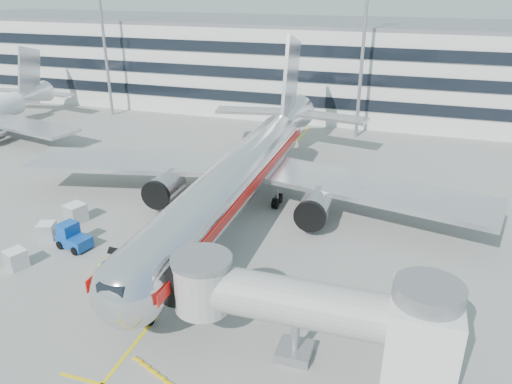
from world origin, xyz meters
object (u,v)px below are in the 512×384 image
(baggage_tug, at_px, (73,237))
(cargo_container_front, at_px, (16,259))
(main_jet, at_px, (242,173))
(cargo_container_right, at_px, (76,213))
(belt_loader, at_px, (128,263))
(cargo_container_left, at_px, (47,231))
(ramp_worker, at_px, (102,274))

(baggage_tug, height_order, cargo_container_front, baggage_tug)
(main_jet, xyz_separation_m, cargo_container_front, (-14.45, -16.40, -3.42))
(main_jet, height_order, cargo_container_right, main_jet)
(belt_loader, distance_m, cargo_container_front, 9.48)
(main_jet, relative_size, cargo_container_right, 23.08)
(cargo_container_left, relative_size, cargo_container_front, 0.95)
(main_jet, relative_size, cargo_container_left, 27.20)
(cargo_container_right, bearing_deg, cargo_container_left, -96.01)
(cargo_container_front, bearing_deg, ramp_worker, -0.33)
(cargo_container_left, distance_m, cargo_container_front, 5.15)
(baggage_tug, height_order, cargo_container_left, baggage_tug)
(main_jet, distance_m, cargo_container_right, 17.10)
(main_jet, height_order, baggage_tug, main_jet)
(main_jet, distance_m, ramp_worker, 17.83)
(main_jet, distance_m, cargo_container_front, 22.12)
(cargo_container_right, xyz_separation_m, cargo_container_front, (0.55, -8.88, -0.12))
(cargo_container_right, bearing_deg, belt_loader, -32.84)
(cargo_container_left, bearing_deg, ramp_worker, -28.66)
(cargo_container_front, bearing_deg, main_jet, 48.62)
(baggage_tug, bearing_deg, cargo_container_right, 123.29)
(belt_loader, bearing_deg, ramp_worker, -104.46)
(main_jet, relative_size, belt_loader, 12.33)
(cargo_container_front, height_order, ramp_worker, ramp_worker)
(baggage_tug, distance_m, cargo_container_front, 4.98)
(cargo_container_right, distance_m, cargo_container_front, 8.90)
(cargo_container_left, xyz_separation_m, cargo_container_front, (0.95, -5.06, 0.02))
(ramp_worker, bearing_deg, baggage_tug, 113.52)
(cargo_container_right, height_order, cargo_container_front, cargo_container_right)
(belt_loader, bearing_deg, baggage_tug, 165.86)
(main_jet, height_order, belt_loader, main_jet)
(belt_loader, xyz_separation_m, ramp_worker, (-0.70, -2.71, 0.41))
(cargo_container_right, bearing_deg, ramp_worker, -44.96)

